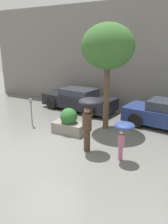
{
  "coord_description": "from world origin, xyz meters",
  "views": [
    {
      "loc": [
        4.59,
        -5.9,
        3.67
      ],
      "look_at": [
        0.64,
        1.6,
        1.05
      ],
      "focal_mm": 35.0,
      "sensor_mm": 36.0,
      "label": 1
    }
  ],
  "objects_px": {
    "parked_car_near": "(79,100)",
    "person_child": "(124,131)",
    "street_tree": "(108,47)",
    "parking_meter": "(31,107)",
    "planter_box": "(69,123)",
    "person_adult": "(90,111)"
  },
  "relations": [
    {
      "from": "planter_box",
      "to": "person_child",
      "type": "bearing_deg",
      "value": -23.27
    },
    {
      "from": "person_adult",
      "to": "parking_meter",
      "type": "height_order",
      "value": "person_adult"
    },
    {
      "from": "street_tree",
      "to": "parking_meter",
      "type": "xyz_separation_m",
      "value": [
        -3.17,
        -1.36,
        -2.62
      ]
    },
    {
      "from": "person_adult",
      "to": "person_child",
      "type": "xyz_separation_m",
      "value": [
        1.27,
        -0.13,
        -0.43
      ]
    },
    {
      "from": "planter_box",
      "to": "person_adult",
      "type": "distance_m",
      "value": 2.11
    },
    {
      "from": "planter_box",
      "to": "parked_car_near",
      "type": "bearing_deg",
      "value": 112.45
    },
    {
      "from": "street_tree",
      "to": "parking_meter",
      "type": "distance_m",
      "value": 4.33
    },
    {
      "from": "person_adult",
      "to": "parked_car_near",
      "type": "bearing_deg",
      "value": 77.52
    },
    {
      "from": "parked_car_near",
      "to": "person_child",
      "type": "bearing_deg",
      "value": -129.22
    },
    {
      "from": "person_child",
      "to": "street_tree",
      "type": "relative_size",
      "value": 0.29
    },
    {
      "from": "parked_car_near",
      "to": "parking_meter",
      "type": "relative_size",
      "value": 3.5
    },
    {
      "from": "person_child",
      "to": "street_tree",
      "type": "xyz_separation_m",
      "value": [
        -1.62,
        2.5,
        2.5
      ]
    },
    {
      "from": "person_adult",
      "to": "street_tree",
      "type": "bearing_deg",
      "value": 52.44
    },
    {
      "from": "planter_box",
      "to": "parking_meter",
      "type": "xyz_separation_m",
      "value": [
        -2.0,
        -0.06,
        0.46
      ]
    },
    {
      "from": "street_tree",
      "to": "parking_meter",
      "type": "height_order",
      "value": "street_tree"
    },
    {
      "from": "person_adult",
      "to": "person_child",
      "type": "bearing_deg",
      "value": -51.82
    },
    {
      "from": "person_adult",
      "to": "parking_meter",
      "type": "relative_size",
      "value": 1.5
    },
    {
      "from": "person_adult",
      "to": "parked_car_near",
      "type": "xyz_separation_m",
      "value": [
        -2.88,
        4.38,
        -0.88
      ]
    },
    {
      "from": "planter_box",
      "to": "person_adult",
      "type": "relative_size",
      "value": 0.72
    },
    {
      "from": "parked_car_near",
      "to": "street_tree",
      "type": "xyz_separation_m",
      "value": [
        2.54,
        -2.02,
        2.96
      ]
    },
    {
      "from": "planter_box",
      "to": "parked_car_near",
      "type": "xyz_separation_m",
      "value": [
        -1.37,
        3.32,
        0.13
      ]
    },
    {
      "from": "street_tree",
      "to": "person_adult",
      "type": "bearing_deg",
      "value": -81.73
    }
  ]
}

